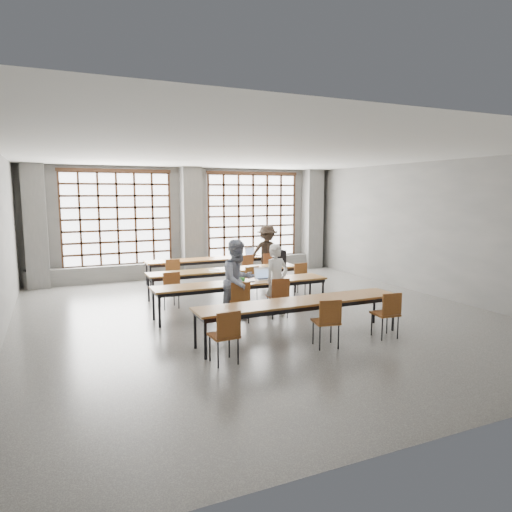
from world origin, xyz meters
The scene contains 39 objects.
floor centered at (0.00, 0.00, 0.00)m, with size 11.00×11.00×0.00m, color #51514E.
ceiling centered at (0.00, 0.00, 3.50)m, with size 11.00×11.00×0.00m, color silver.
wall_back centered at (0.00, 5.50, 1.75)m, with size 10.00×10.00×0.00m, color #595957.
wall_front centered at (0.00, -5.50, 1.75)m, with size 10.00×10.00×0.00m, color #595957.
wall_right centered at (5.00, 0.00, 1.75)m, with size 11.00×11.00×0.00m, color #595957.
column_left centered at (-4.50, 5.22, 1.75)m, with size 0.60×0.55×3.50m, color #5D5D5A.
column_mid centered at (0.00, 5.22, 1.75)m, with size 0.60×0.55×3.50m, color #5D5D5A.
column_right centered at (4.50, 5.22, 1.75)m, with size 0.60×0.55×3.50m, color #5D5D5A.
window_left centered at (-2.25, 5.42, 1.90)m, with size 3.32×0.12×3.00m.
window_right centered at (2.25, 5.42, 1.90)m, with size 3.32×0.12×3.00m.
sill_ledge centered at (0.00, 5.30, 0.25)m, with size 9.80×0.35×0.50m, color #5D5D5A.
desk_row_a centered at (0.29, 4.01, 0.66)m, with size 4.00×0.70×0.73m.
desk_row_b centered at (-0.05, 1.98, 0.66)m, with size 4.00×0.70×0.73m.
desk_row_c centered at (-0.29, 0.23, 0.66)m, with size 4.00×0.70×0.73m.
desk_row_d centered at (0.01, -1.85, 0.66)m, with size 4.00×0.70×0.73m.
chair_back_left centered at (-1.11, 3.38, 0.54)m, with size 0.42×0.43×0.88m.
chair_back_mid centered at (1.11, 3.38, 0.54)m, with size 0.50×0.50×0.88m.
chair_back_right centered at (1.88, 3.38, 0.54)m, with size 0.49×0.49×0.88m.
chair_mid_left centered at (-1.65, 1.35, 0.54)m, with size 0.45×0.45×0.88m.
chair_mid_centre centered at (0.36, 1.35, 0.54)m, with size 0.49×0.49×0.88m.
chair_mid_right centered at (1.76, 1.35, 0.54)m, with size 0.45×0.46×0.88m.
chair_front_left centered at (-0.60, -0.39, 0.54)m, with size 0.50×0.51×0.88m.
chair_front_right centered at (0.30, -0.40, 0.54)m, with size 0.47×0.48×0.88m.
chair_near_left centered at (-1.69, -2.48, 0.54)m, with size 0.44×0.45×0.88m.
chair_near_mid centered at (0.19, -2.48, 0.54)m, with size 0.49×0.50×0.88m.
chair_near_right centered at (1.50, -2.48, 0.54)m, with size 0.46×0.46×0.88m.
student_male centered at (0.31, -0.27, 0.80)m, with size 0.58×0.38×1.59m, color silver.
student_female centered at (-0.59, -0.27, 0.87)m, with size 0.84×0.66×1.73m, color navy.
student_back centered at (1.89, 3.51, 0.86)m, with size 1.11×0.64×1.72m, color black.
laptop_front centered at (0.27, 0.34, 0.79)m, with size 0.38×0.33×0.26m.
laptop_back centered at (1.62, 4.12, 0.79)m, with size 0.43×0.39×0.26m.
mouse centered at (0.66, 0.21, 0.75)m, with size 0.10×0.06×0.04m, color white.
green_box centered at (-0.34, 0.31, 0.78)m, with size 0.25×0.09×0.09m, color #297D32.
phone centered at (-0.11, 0.13, 0.74)m, with size 0.13×0.06×0.01m, color black.
paper_sheet_b centered at (-0.35, 1.93, 0.73)m, with size 0.30×0.21×0.00m, color white.
paper_sheet_c centered at (0.05, 1.98, 0.73)m, with size 0.30×0.21×0.00m, color white.
backpack centered at (1.55, 2.03, 0.93)m, with size 0.32×0.20×0.40m, color black.
plastic_bag centered at (1.19, 4.06, 0.87)m, with size 0.26×0.21×0.29m, color white.
red_pouch centered at (-1.69, -2.40, 0.50)m, with size 0.20×0.08×0.06m, color #B6162B.
Camera 1 is at (-4.07, -8.96, 2.68)m, focal length 32.00 mm.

